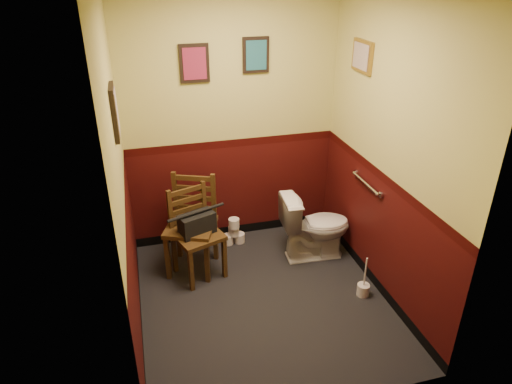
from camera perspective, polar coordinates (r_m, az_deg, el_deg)
The scene contains 16 objects.
floor at distance 4.35m, azimuth 0.88°, elevation -13.32°, with size 2.20×2.40×0.00m, color black.
wall_back at distance 4.72m, azimuth -3.05°, elevation 8.84°, with size 2.20×2.70×0.00m, color #390B09.
wall_front at distance 2.63m, azimuth 8.31°, elevation -6.93°, with size 2.20×2.70×0.00m, color #390B09.
wall_left at distance 3.51m, azimuth -16.50°, elevation 1.22°, with size 2.40×2.70×0.00m, color #390B09.
wall_right at distance 4.05m, azimuth 16.21°, elevation 4.71°, with size 2.40×2.70×0.00m, color #390B09.
grab_bar at distance 4.39m, azimuth 13.60°, elevation 1.06°, with size 0.05×0.56×0.06m.
framed_print_back_a at distance 4.49m, azimuth -7.71°, elevation 15.64°, with size 0.28×0.04×0.36m.
framed_print_back_b at distance 4.60m, azimuth -0.01°, elevation 16.76°, with size 0.26×0.04×0.34m.
framed_print_left at distance 3.43m, azimuth -17.24°, elevation 9.51°, with size 0.04×0.30×0.38m.
framed_print_right at distance 4.36m, azimuth 13.13°, elevation 16.21°, with size 0.04×0.34×0.28m.
toilet at distance 4.77m, azimuth 7.42°, elevation -4.29°, with size 0.40×0.72×0.71m, color white.
toilet_brush at distance 4.47m, azimuth 13.25°, elevation -11.72°, with size 0.12×0.12×0.42m.
chair_left at distance 4.55m, azimuth -8.02°, elevation -4.06°, with size 0.59×0.59×0.98m.
chair_right at distance 4.47m, azimuth -7.54°, elevation -5.13°, with size 0.54×0.54×0.91m.
handbag at distance 4.37m, azimuth -7.39°, elevation -3.96°, with size 0.37×0.27×0.25m.
tp_stack at distance 5.05m, azimuth -2.79°, elevation -5.12°, with size 0.25×0.15×0.32m.
Camera 1 is at (-0.93, -3.19, 2.80)m, focal length 32.00 mm.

